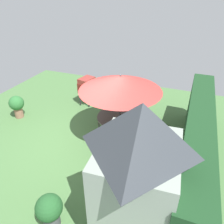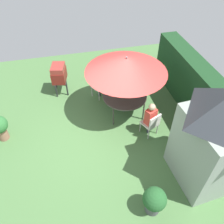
{
  "view_description": "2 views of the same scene",
  "coord_description": "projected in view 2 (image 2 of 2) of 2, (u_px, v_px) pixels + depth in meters",
  "views": [
    {
      "loc": [
        5.1,
        3.06,
        4.63
      ],
      "look_at": [
        -0.49,
        0.89,
        1.08
      ],
      "focal_mm": 34.64,
      "sensor_mm": 36.0,
      "label": 1
    },
    {
      "loc": [
        5.06,
        -0.8,
        5.79
      ],
      "look_at": [
        0.0,
        0.41,
        0.84
      ],
      "focal_mm": 36.43,
      "sensor_mm": 36.0,
      "label": 2
    }
  ],
  "objects": [
    {
      "name": "chair_far_side",
      "position": [
        97.0,
        84.0,
        8.76
      ],
      "size": [
        0.64,
        0.64,
        0.9
      ],
      "color": "silver",
      "rests_on": "ground"
    },
    {
      "name": "hedge_backdrop",
      "position": [
        201.0,
        96.0,
        7.66
      ],
      "size": [
        6.07,
        0.66,
        1.81
      ],
      "color": "#193D1E",
      "rests_on": "ground"
    },
    {
      "name": "garden_shed",
      "position": [
        216.0,
        138.0,
        5.46
      ],
      "size": [
        1.82,
        1.63,
        3.08
      ],
      "color": "gray",
      "rests_on": "ground"
    },
    {
      "name": "ground_plane",
      "position": [
        100.0,
        132.0,
        7.69
      ],
      "size": [
        11.0,
        11.0,
        0.0
      ],
      "primitive_type": "plane",
      "color": "#47703D"
    },
    {
      "name": "person_in_red",
      "position": [
        151.0,
        116.0,
        7.14
      ],
      "size": [
        0.36,
        0.41,
        1.26
      ],
      "color": "#CC3D33",
      "rests_on": "ground"
    },
    {
      "name": "bbq_grill",
      "position": [
        59.0,
        74.0,
        8.72
      ],
      "size": [
        0.79,
        0.64,
        1.2
      ],
      "color": "maroon",
      "rests_on": "ground"
    },
    {
      "name": "patio_table",
      "position": [
        125.0,
        96.0,
        7.92
      ],
      "size": [
        1.54,
        1.54,
        0.78
      ],
      "color": "#47423D",
      "rests_on": "ground"
    },
    {
      "name": "chair_near_shed",
      "position": [
        152.0,
        123.0,
        7.27
      ],
      "size": [
        0.61,
        0.61,
        0.9
      ],
      "color": "silver",
      "rests_on": "ground"
    },
    {
      "name": "potted_plant_by_grill",
      "position": [
        154.0,
        200.0,
        5.45
      ],
      "size": [
        0.59,
        0.59,
        0.86
      ],
      "color": "#4C4C51",
      "rests_on": "ground"
    },
    {
      "name": "patio_umbrella",
      "position": [
        126.0,
        65.0,
        7.05
      ],
      "size": [
        2.65,
        2.65,
        2.28
      ],
      "color": "#4C4C51",
      "rests_on": "ground"
    },
    {
      "name": "person_in_blue",
      "position": [
        99.0,
        80.0,
        8.54
      ],
      "size": [
        0.39,
        0.42,
        1.26
      ],
      "color": "#3866B2",
      "rests_on": "ground"
    }
  ]
}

